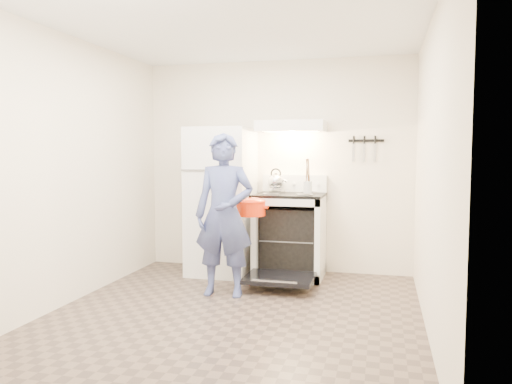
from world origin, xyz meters
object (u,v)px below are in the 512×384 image
stove_body (290,236)px  person (224,215)px  dutch_oven (250,209)px  tea_kettle (276,181)px  refrigerator (222,201)px

stove_body → person: person is taller
dutch_oven → stove_body: bearing=61.6°
tea_kettle → stove_body: bearing=-33.0°
stove_body → tea_kettle: size_ratio=3.29×
tea_kettle → person: 1.10m
tea_kettle → person: bearing=-106.4°
tea_kettle → dutch_oven: tea_kettle is taller
stove_body → tea_kettle: 0.67m
refrigerator → dutch_oven: (0.50, -0.56, -0.02)m
stove_body → dutch_oven: 0.76m
stove_body → tea_kettle: tea_kettle is taller
person → dutch_oven: size_ratio=4.19×
dutch_oven → refrigerator: bearing=131.7°
refrigerator → stove_body: (0.81, 0.02, -0.39)m
tea_kettle → dutch_oven: (-0.12, -0.71, -0.26)m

